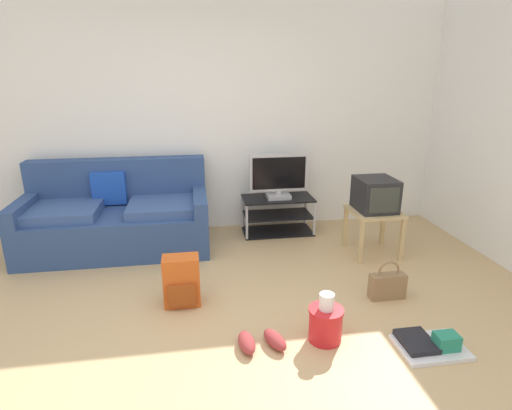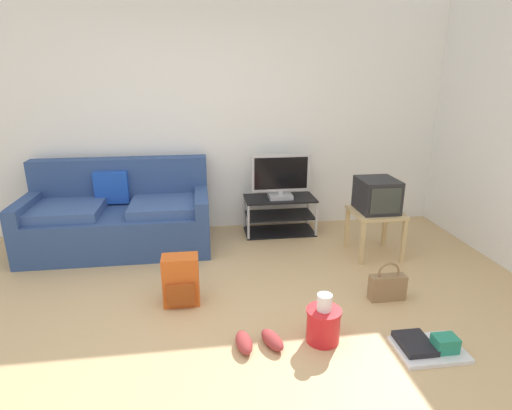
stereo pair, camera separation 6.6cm
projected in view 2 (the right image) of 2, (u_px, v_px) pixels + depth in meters
ground_plane at (201, 349)px, 2.93m from camera, size 9.00×9.80×0.02m
wall_back at (194, 117)px, 4.82m from camera, size 9.00×0.10×2.70m
couch at (119, 217)px, 4.53m from camera, size 1.94×0.92×0.94m
tv_stand at (279, 215)px, 4.96m from camera, size 0.83×0.43×0.44m
flat_tv at (281, 177)px, 4.79m from camera, size 0.68×0.22×0.52m
side_table at (375, 219)px, 4.31m from camera, size 0.50×0.50×0.48m
crt_tv at (377, 195)px, 4.24m from camera, size 0.38×0.43×0.34m
backpack at (181, 280)px, 3.43m from camera, size 0.30×0.25×0.43m
handbag at (387, 286)px, 3.51m from camera, size 0.31×0.11×0.35m
cleaning_bucket at (323, 322)px, 2.96m from camera, size 0.25×0.25×0.37m
sneakers_pair at (258, 341)px, 2.92m from camera, size 0.37×0.28×0.09m
floor_tray at (429, 346)px, 2.87m from camera, size 0.46×0.34×0.14m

